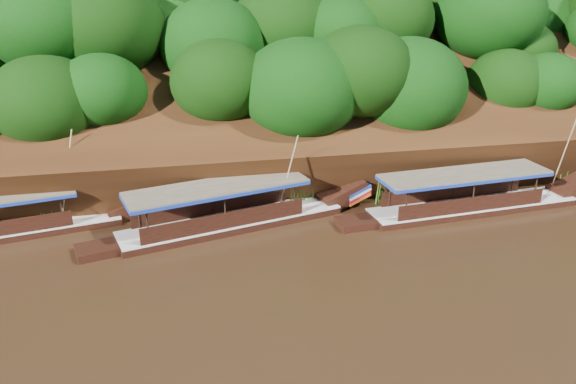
% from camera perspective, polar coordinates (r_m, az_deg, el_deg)
% --- Properties ---
extents(ground, '(160.00, 160.00, 0.00)m').
position_cam_1_polar(ground, '(26.64, 1.98, -9.65)').
color(ground, black).
rests_on(ground, ground).
extents(riverbank, '(120.00, 30.06, 19.40)m').
position_cam_1_polar(riverbank, '(46.73, -4.63, 6.69)').
color(riverbank, black).
rests_on(riverbank, ground).
extents(boat_0, '(15.98, 3.58, 7.30)m').
position_cam_1_polar(boat_0, '(36.72, 19.37, -0.84)').
color(boat_0, black).
rests_on(boat_0, ground).
extents(boat_1, '(15.50, 5.98, 5.85)m').
position_cam_1_polar(boat_1, '(32.72, -4.36, -2.31)').
color(boat_1, black).
rests_on(boat_1, ground).
extents(boat_2, '(15.67, 5.03, 6.09)m').
position_cam_1_polar(boat_2, '(34.93, -26.20, -3.09)').
color(boat_2, black).
rests_on(boat_2, ground).
extents(reeds, '(50.06, 2.36, 2.14)m').
position_cam_1_polar(reeds, '(34.13, -6.86, -0.85)').
color(reeds, '#2E5C17').
rests_on(reeds, ground).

